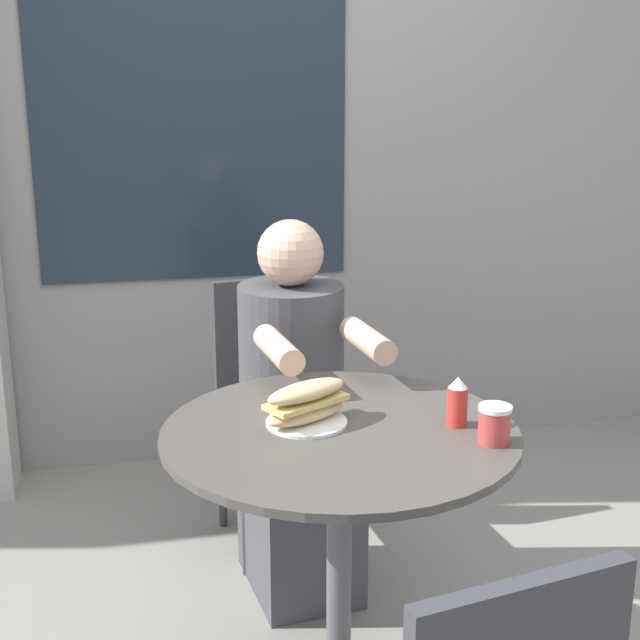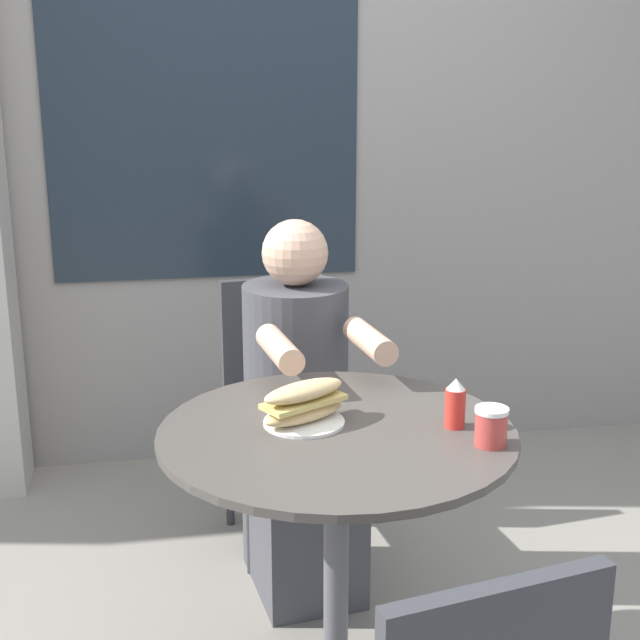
{
  "view_description": "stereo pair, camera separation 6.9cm",
  "coord_description": "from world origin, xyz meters",
  "px_view_note": "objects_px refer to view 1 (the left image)",
  "views": [
    {
      "loc": [
        -0.44,
        -1.83,
        1.52
      ],
      "look_at": [
        0.0,
        0.22,
        0.94
      ],
      "focal_mm": 50.0,
      "sensor_mm": 36.0,
      "label": 1
    },
    {
      "loc": [
        -0.37,
        -1.85,
        1.52
      ],
      "look_at": [
        0.0,
        0.22,
        0.94
      ],
      "focal_mm": 50.0,
      "sensor_mm": 36.0,
      "label": 2
    }
  ],
  "objects_px": {
    "cafe_table": "(339,505)",
    "drink_cup": "(494,424)",
    "diner_chair": "(273,386)",
    "condiment_bottle": "(457,402)",
    "seated_diner": "(297,433)",
    "sandwich_on_plate": "(307,405)"
  },
  "relations": [
    {
      "from": "cafe_table",
      "to": "drink_cup",
      "type": "xyz_separation_m",
      "value": [
        0.31,
        -0.15,
        0.23
      ]
    },
    {
      "from": "diner_chair",
      "to": "condiment_bottle",
      "type": "height_order",
      "value": "diner_chair"
    },
    {
      "from": "seated_diner",
      "to": "sandwich_on_plate",
      "type": "relative_size",
      "value": 4.95
    },
    {
      "from": "drink_cup",
      "to": "condiment_bottle",
      "type": "height_order",
      "value": "condiment_bottle"
    },
    {
      "from": "sandwich_on_plate",
      "to": "condiment_bottle",
      "type": "bearing_deg",
      "value": -13.37
    },
    {
      "from": "cafe_table",
      "to": "seated_diner",
      "type": "bearing_deg",
      "value": 89.25
    },
    {
      "from": "drink_cup",
      "to": "condiment_bottle",
      "type": "relative_size",
      "value": 0.73
    },
    {
      "from": "sandwich_on_plate",
      "to": "seated_diner",
      "type": "bearing_deg",
      "value": 81.94
    },
    {
      "from": "drink_cup",
      "to": "condiment_bottle",
      "type": "xyz_separation_m",
      "value": [
        -0.04,
        0.11,
        0.01
      ]
    },
    {
      "from": "cafe_table",
      "to": "seated_diner",
      "type": "height_order",
      "value": "seated_diner"
    },
    {
      "from": "diner_chair",
      "to": "sandwich_on_plate",
      "type": "relative_size",
      "value": 3.83
    },
    {
      "from": "drink_cup",
      "to": "seated_diner",
      "type": "bearing_deg",
      "value": 112.64
    },
    {
      "from": "condiment_bottle",
      "to": "sandwich_on_plate",
      "type": "bearing_deg",
      "value": 166.63
    },
    {
      "from": "cafe_table",
      "to": "drink_cup",
      "type": "distance_m",
      "value": 0.42
    },
    {
      "from": "condiment_bottle",
      "to": "seated_diner",
      "type": "bearing_deg",
      "value": 112.96
    },
    {
      "from": "diner_chair",
      "to": "condiment_bottle",
      "type": "bearing_deg",
      "value": 99.24
    },
    {
      "from": "seated_diner",
      "to": "diner_chair",
      "type": "bearing_deg",
      "value": -94.31
    },
    {
      "from": "diner_chair",
      "to": "seated_diner",
      "type": "xyz_separation_m",
      "value": [
        0.01,
        -0.34,
        -0.03
      ]
    },
    {
      "from": "seated_diner",
      "to": "condiment_bottle",
      "type": "bearing_deg",
      "value": 106.19
    },
    {
      "from": "diner_chair",
      "to": "drink_cup",
      "type": "bearing_deg",
      "value": 99.77
    },
    {
      "from": "sandwich_on_plate",
      "to": "condiment_bottle",
      "type": "xyz_separation_m",
      "value": [
        0.34,
        -0.08,
        0.01
      ]
    },
    {
      "from": "sandwich_on_plate",
      "to": "condiment_bottle",
      "type": "distance_m",
      "value": 0.35
    }
  ]
}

